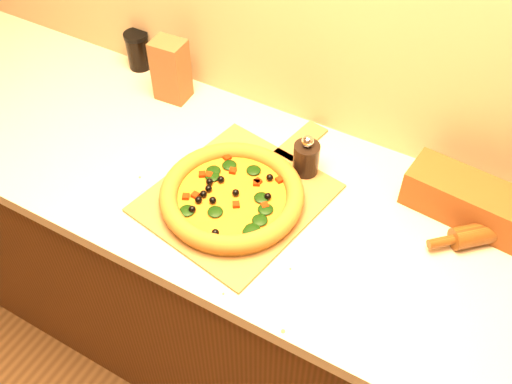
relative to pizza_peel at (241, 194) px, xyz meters
The scene contains 10 objects.
cabinet 0.48m from the pizza_peel, 19.51° to the left, with size 2.80×0.65×0.86m, color #44280E.
countertop 0.10m from the pizza_peel, 19.51° to the left, with size 2.84×0.68×0.04m, color #BFB495.
pizza_peel is the anchor object (origin of this frame).
pizza 0.05m from the pizza_peel, 94.63° to the right, with size 0.36×0.36×0.05m.
bottle_cap 0.07m from the pizza_peel, 63.81° to the right, with size 0.03×0.03×0.01m, color black.
pepper_grinder 0.20m from the pizza_peel, 55.13° to the left, with size 0.07×0.07×0.13m.
rolling_pin 0.65m from the pizza_peel, 17.65° to the left, with size 0.31×0.29×0.05m.
bread_bag 0.59m from the pizza_peel, 21.61° to the left, with size 0.37×0.12×0.10m, color #643013.
paper_bag 0.47m from the pizza_peel, 146.72° to the left, with size 0.10×0.08×0.19m, color brown.
dark_jar 0.67m from the pizza_peel, 150.08° to the left, with size 0.08×0.08×0.12m.
Camera 1 is at (0.44, 0.55, 1.99)m, focal length 40.00 mm.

